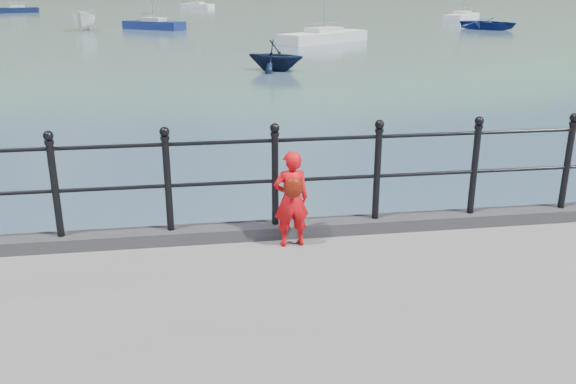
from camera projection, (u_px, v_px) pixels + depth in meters
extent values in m
plane|color=#2D4251|center=(226.00, 308.00, 7.53)|extent=(600.00, 600.00, 0.00)
cube|color=#28282B|center=(224.00, 233.00, 7.04)|extent=(60.00, 0.30, 0.15)
cylinder|color=black|center=(222.00, 183.00, 6.84)|extent=(18.00, 0.04, 0.04)
cylinder|color=black|center=(221.00, 142.00, 6.69)|extent=(18.00, 0.04, 0.04)
cylinder|color=black|center=(55.00, 191.00, 6.59)|extent=(0.08, 0.08, 1.05)
sphere|color=black|center=(48.00, 136.00, 6.39)|extent=(0.11, 0.11, 0.11)
cylinder|color=black|center=(168.00, 186.00, 6.76)|extent=(0.08, 0.08, 1.05)
sphere|color=black|center=(164.00, 132.00, 6.56)|extent=(0.11, 0.11, 0.11)
cylinder|color=black|center=(275.00, 181.00, 6.93)|extent=(0.08, 0.08, 1.05)
sphere|color=black|center=(275.00, 128.00, 6.73)|extent=(0.11, 0.11, 0.11)
cylinder|color=black|center=(377.00, 176.00, 7.10)|extent=(0.08, 0.08, 1.05)
sphere|color=black|center=(380.00, 124.00, 6.90)|extent=(0.11, 0.11, 0.11)
cylinder|color=black|center=(474.00, 172.00, 7.27)|extent=(0.08, 0.08, 1.05)
sphere|color=black|center=(479.00, 121.00, 7.07)|extent=(0.11, 0.11, 0.11)
cylinder|color=black|center=(567.00, 167.00, 7.44)|extent=(0.08, 0.08, 1.05)
sphere|color=black|center=(574.00, 118.00, 7.24)|extent=(0.11, 0.11, 0.11)
ellipsoid|color=#333A21|center=(256.00, 45.00, 197.69)|extent=(400.00, 100.00, 88.00)
ellipsoid|color=#387026|center=(334.00, 59.00, 263.35)|extent=(600.00, 180.00, 156.00)
imported|color=red|center=(291.00, 199.00, 6.72)|extent=(0.42, 0.30, 1.10)
ellipsoid|color=red|center=(293.00, 188.00, 6.54)|extent=(0.22, 0.11, 0.23)
imported|color=navy|center=(489.00, 23.00, 52.46)|extent=(5.80, 6.13, 1.03)
imported|color=white|center=(85.00, 20.00, 51.19)|extent=(1.67, 4.41, 1.70)
imported|color=black|center=(275.00, 55.00, 27.62)|extent=(3.47, 3.35, 1.40)
cube|color=white|center=(462.00, 18.00, 64.87)|extent=(5.82, 6.27, 0.90)
cube|color=beige|center=(462.00, 13.00, 64.70)|extent=(2.52, 2.62, 0.50)
cylinder|color=#A5A5A8|center=(463.00, 8.00, 64.53)|extent=(2.05, 2.32, 0.06)
cube|color=black|center=(17.00, 11.00, 81.62)|extent=(5.54, 3.32, 0.90)
cube|color=beige|center=(17.00, 7.00, 81.45)|extent=(2.13, 1.70, 0.50)
cylinder|color=#A5A5A8|center=(16.00, 3.00, 81.28)|extent=(2.27, 0.86, 0.06)
cube|color=silver|center=(324.00, 39.00, 40.85)|extent=(6.79, 5.83, 0.90)
cube|color=beige|center=(324.00, 31.00, 40.69)|extent=(2.79, 2.58, 0.50)
cylinder|color=#A5A5A8|center=(324.00, 23.00, 40.51)|extent=(2.56, 1.97, 0.06)
cube|color=white|center=(197.00, 7.00, 96.14)|extent=(5.45, 5.12, 0.90)
cube|color=beige|center=(197.00, 3.00, 95.98)|extent=(2.31, 2.24, 0.50)
cylinder|color=#A5A5A8|center=(197.00, 0.00, 95.80)|extent=(1.98, 1.77, 0.06)
cube|color=navy|center=(154.00, 26.00, 52.60)|extent=(5.55, 4.68, 0.90)
cube|color=beige|center=(154.00, 20.00, 52.44)|extent=(2.31, 2.15, 0.50)
cylinder|color=#A5A5A8|center=(153.00, 14.00, 52.26)|extent=(2.07, 1.51, 0.06)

